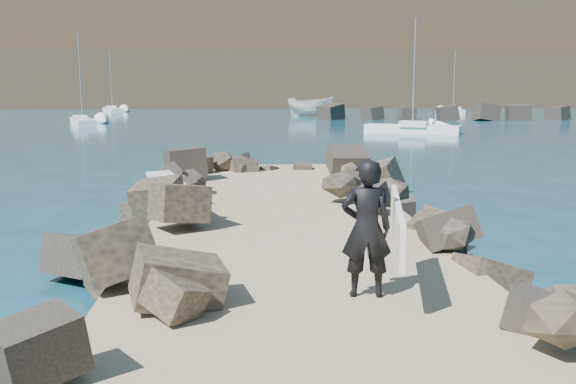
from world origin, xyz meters
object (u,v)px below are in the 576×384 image
Objects in this scene: surfboard_resting at (177,194)px; surfer_with_board at (371,228)px; sailboat_e at (112,110)px; boat_imported at (310,107)px.

surfer_with_board is at bearing -90.81° from surfboard_resting.
surfer_with_board is 82.99m from sailboat_e.
boat_imported is 68.70m from surfer_with_board.
boat_imported reaches higher than surfboard_resting.
surfer_with_board reaches higher than boat_imported.
surfer_with_board is at bearing -76.46° from sailboat_e.
surfboard_resting is 0.30× the size of sailboat_e.
sailboat_e reaches higher than surfer_with_board.
sailboat_e reaches higher than boat_imported.
surfboard_resting is at bearing -77.81° from sailboat_e.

